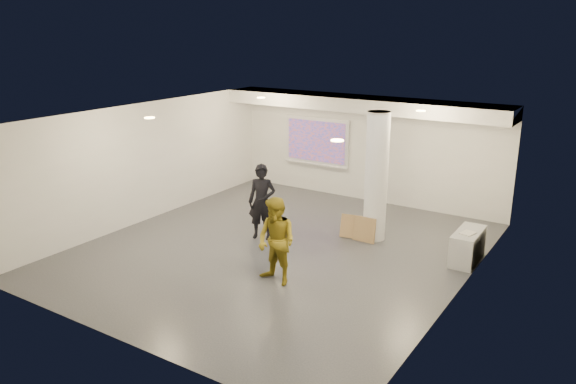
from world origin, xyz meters
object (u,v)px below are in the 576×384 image
Objects in this scene: credenza at (467,246)px; man at (276,241)px; projection_screen at (317,142)px; woman at (262,202)px; column at (376,177)px.

credenza is 4.18m from man.
projection_screen reaches higher than woman.
man is at bearing -100.70° from column.
man is (-2.83, -3.04, 0.52)m from credenza.
projection_screen reaches higher than credenza.
woman is 1.03× the size of man.
projection_screen is at bearing 151.31° from credenza.
credenza is at bearing -4.73° from woman.
column is at bearing 175.07° from credenza.
man is (-0.61, -3.20, -0.64)m from column.
woman is (-2.23, -1.38, -0.61)m from column.
column reaches higher than woman.
column is at bearing 88.96° from man.
column is 4.08m from projection_screen.
woman is at bearing 141.45° from man.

